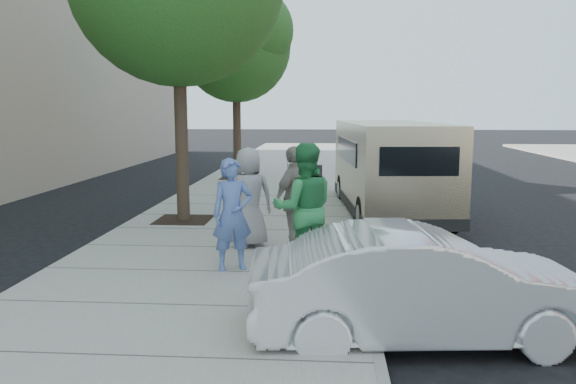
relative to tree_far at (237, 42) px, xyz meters
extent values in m
plane|color=black|center=(2.25, -10.00, -4.88)|extent=(120.00, 120.00, 0.00)
cube|color=gray|center=(1.25, -10.00, -4.81)|extent=(5.00, 60.00, 0.15)
cube|color=gray|center=(3.69, -10.00, -4.81)|extent=(0.12, 60.00, 0.16)
cube|color=black|center=(-0.05, -7.60, -4.73)|extent=(1.20, 1.20, 0.01)
cylinder|color=#38281E|center=(-0.05, -7.60, -2.75)|extent=(0.28, 0.28, 3.96)
cube|color=black|center=(-0.05, 0.00, -4.73)|extent=(1.20, 1.20, 0.01)
cylinder|color=#38281E|center=(-0.05, 0.00, -2.97)|extent=(0.28, 0.28, 3.52)
sphere|color=#1F551C|center=(-0.05, 0.00, -0.17)|extent=(3.80, 3.80, 3.80)
sphere|color=#1F551C|center=(0.55, -0.40, 0.33)|extent=(2.85, 2.85, 2.85)
sphere|color=#1F551C|center=(-0.55, 0.50, 0.13)|extent=(2.66, 2.66, 2.66)
cylinder|color=gray|center=(2.91, -9.49, -4.16)|extent=(0.06, 0.06, 1.15)
cube|color=gray|center=(2.91, -9.49, -3.54)|extent=(0.23, 0.13, 0.08)
cube|color=#2D2D30|center=(2.82, -9.46, -3.39)|extent=(0.15, 0.14, 0.23)
cube|color=#2D2D30|center=(2.99, -9.52, -3.39)|extent=(0.15, 0.14, 0.23)
cube|color=tan|center=(4.68, -5.99, -3.63)|extent=(2.57, 5.77, 2.07)
cube|color=tan|center=(4.41, -2.94, -4.15)|extent=(1.95, 0.74, 0.88)
cube|color=black|center=(4.93, -8.79, -3.27)|extent=(1.55, 0.16, 0.57)
cylinder|color=black|center=(3.61, -4.23, -4.49)|extent=(0.34, 0.81, 0.79)
cylinder|color=black|center=(5.42, -4.06, -4.49)|extent=(0.34, 0.81, 0.79)
cylinder|color=black|center=(3.95, -8.02, -4.49)|extent=(0.34, 0.81, 0.79)
cylinder|color=black|center=(5.77, -7.86, -4.49)|extent=(0.34, 0.81, 0.79)
imported|color=silver|center=(4.25, -13.57, -4.23)|extent=(4.06, 1.74, 1.30)
imported|color=#5671B7|center=(1.71, -11.37, -3.87)|extent=(0.74, 0.62, 1.73)
imported|color=#2C8849|center=(2.81, -11.44, -3.75)|extent=(1.07, 0.90, 1.97)
imported|color=#98989A|center=(1.76, -9.91, -3.83)|extent=(1.03, 0.85, 1.80)
imported|color=gray|center=(2.61, -10.24, -3.81)|extent=(1.00, 1.14, 1.85)
camera|label=1|loc=(3.16, -19.75, -2.25)|focal=35.00mm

